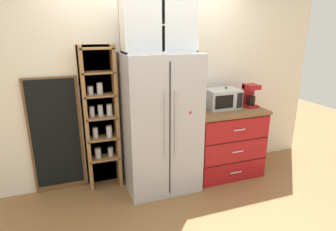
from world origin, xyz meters
The scene contains 12 objects.
ground_plane centered at (0.00, 0.00, 0.00)m, with size 10.65×10.65×0.00m, color olive.
wall_back_cream centered at (0.00, 0.40, 1.27)m, with size 4.96×0.10×2.55m, color silver.
refrigerator centered at (0.00, 0.01, 0.85)m, with size 0.88×0.71×1.70m.
pantry_shelf_column centered at (-0.68, 0.29, 0.91)m, with size 0.44×0.25×1.79m.
counter_cabinet centered at (0.95, 0.03, 0.47)m, with size 0.96×0.67×0.94m.
microwave centered at (0.89, 0.08, 1.07)m, with size 0.44×0.33×0.26m.
coffee_maker centered at (1.30, 0.04, 1.09)m, with size 0.17×0.20×0.31m.
mug_cream centered at (0.60, 0.08, 0.98)m, with size 0.12×0.08×0.09m.
mug_sage centered at (0.95, 0.10, 0.99)m, with size 0.12×0.08×0.10m.
bottle_green centered at (0.95, 0.09, 1.06)m, with size 0.06×0.06×0.29m.
upper_cabinet centered at (0.00, 0.05, 2.00)m, with size 0.84×0.32×0.60m.
chalkboard_menu centered at (-1.22, 0.33, 0.72)m, with size 0.60×0.04×1.44m.
Camera 1 is at (-1.02, -3.11, 1.95)m, focal length 29.99 mm.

